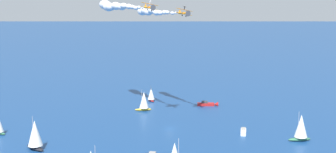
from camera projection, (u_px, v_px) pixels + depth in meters
ground_plane at (170, 129)px, 180.11m from camera, size 2000.00×2000.00×0.00m
sailboat_near_centre at (35, 135)px, 154.48m from camera, size 6.90×9.31×11.83m
motorboat_far_port at (243, 132)px, 173.72m from camera, size 8.19×2.58×2.34m
motorboat_trailing at (209, 104)px, 218.76m from camera, size 4.76×10.42×2.93m
sailboat_ahead at (151, 94)px, 227.48m from camera, size 5.92×5.30×8.03m
sailboat_mid_cluster at (144, 101)px, 208.54m from camera, size 5.57×8.03×10.04m
sailboat_outer_ring_c at (301, 127)px, 164.27m from camera, size 6.23×8.90×11.15m
biplane_lead at (184, 13)px, 175.11m from camera, size 6.49×6.56×3.67m
wingwalker_lead at (185, 7)px, 174.94m from camera, size 1.13×1.11×1.53m
smoke_trail_lead at (149, 12)px, 198.75m from camera, size 26.17×25.31×4.43m
biplane_wingman at (149, 7)px, 172.73m from camera, size 6.49×6.56×3.67m
wingwalker_wingman at (150, 2)px, 172.56m from camera, size 1.13×1.11×1.53m
smoke_trail_wingman at (113, 6)px, 200.66m from camera, size 31.04×31.49×5.88m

